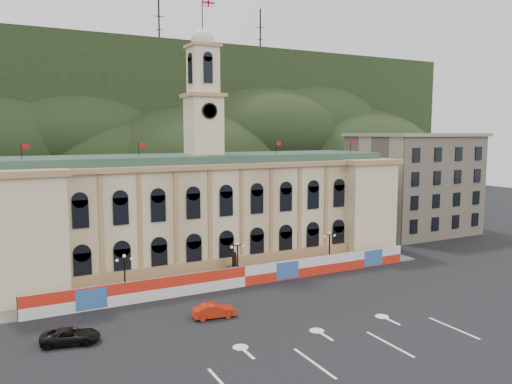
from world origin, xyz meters
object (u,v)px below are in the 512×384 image
lamp_center (238,258)px  red_sedan (214,311)px  statue (234,271)px  black_suv (70,336)px

lamp_center → red_sedan: size_ratio=1.12×
statue → red_sedan: (-7.33, -10.91, -0.46)m
statue → lamp_center: size_ratio=0.72×
statue → black_suv: (-21.07, -10.92, -0.48)m
statue → black_suv: bearing=-152.6°
red_sedan → black_suv: 13.74m
lamp_center → black_suv: (-21.07, -9.92, -2.37)m
red_sedan → lamp_center: bearing=-28.9°
red_sedan → statue: bearing=-26.4°
statue → red_sedan: bearing=-123.9°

